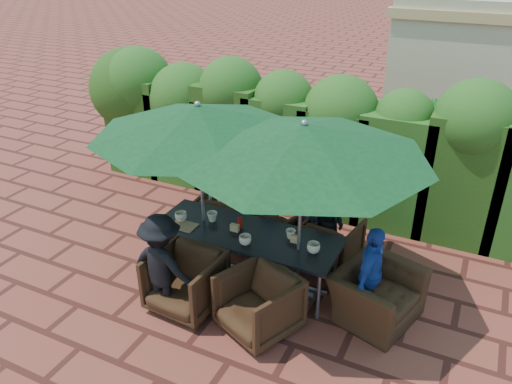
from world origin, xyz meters
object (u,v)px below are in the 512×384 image
at_px(dining_table, 246,237).
at_px(chair_near_right, 259,301).
at_px(chair_far_mid, 279,224).
at_px(umbrella_left, 198,120).
at_px(chair_far_right, 332,238).
at_px(chair_near_left, 185,279).
at_px(chair_end_right, 377,287).
at_px(umbrella_right, 303,140).
at_px(chair_far_left, 225,212).

distance_m(dining_table, chair_near_right, 1.05).
bearing_deg(chair_far_mid, umbrella_left, 70.94).
xyz_separation_m(chair_far_mid, chair_near_right, (0.51, -1.81, 0.04)).
bearing_deg(chair_far_right, chair_near_left, 62.67).
distance_m(chair_far_mid, chair_end_right, 1.98).
height_order(umbrella_right, chair_near_right, umbrella_right).
xyz_separation_m(umbrella_left, chair_far_right, (1.59, 0.92, -1.84)).
relative_size(umbrella_right, chair_far_mid, 3.96).
distance_m(chair_near_right, chair_end_right, 1.48).
relative_size(dining_table, chair_near_left, 2.96).
bearing_deg(dining_table, chair_end_right, 0.17).
distance_m(umbrella_left, chair_near_left, 2.00).
bearing_deg(dining_table, umbrella_left, 178.46).
relative_size(umbrella_right, chair_end_right, 2.96).
bearing_deg(umbrella_left, chair_far_mid, 52.35).
bearing_deg(dining_table, chair_near_left, -116.70).
bearing_deg(umbrella_right, chair_near_left, -146.79).
bearing_deg(chair_end_right, dining_table, 107.02).
bearing_deg(chair_far_left, chair_end_right, 158.18).
bearing_deg(chair_end_right, chair_far_left, 87.53).
relative_size(dining_table, chair_far_mid, 3.33).
bearing_deg(chair_end_right, chair_far_right, 60.13).
distance_m(dining_table, chair_far_right, 1.35).
distance_m(chair_far_right, chair_end_right, 1.28).
distance_m(chair_far_left, chair_far_right, 1.77).
bearing_deg(umbrella_left, chair_far_right, 29.92).
relative_size(chair_far_right, chair_near_left, 0.88).
bearing_deg(chair_far_left, umbrella_right, 145.84).
height_order(umbrella_right, chair_far_left, umbrella_right).
bearing_deg(chair_far_mid, chair_near_left, 93.29).
distance_m(chair_far_right, chair_near_left, 2.25).
xyz_separation_m(umbrella_left, chair_near_left, (0.24, -0.88, -1.79)).
relative_size(chair_far_right, chair_near_right, 0.89).
bearing_deg(dining_table, chair_far_right, 45.35).
xyz_separation_m(chair_far_left, chair_far_mid, (0.91, 0.04, -0.00)).
xyz_separation_m(dining_table, chair_near_right, (0.58, -0.84, -0.26)).
relative_size(umbrella_right, chair_near_left, 3.52).
height_order(chair_near_left, chair_end_right, chair_end_right).
xyz_separation_m(chair_far_left, chair_end_right, (2.64, -0.93, 0.06)).
xyz_separation_m(umbrella_right, chair_far_right, (0.15, 1.00, -1.84)).
bearing_deg(chair_near_right, chair_far_mid, 129.75).
bearing_deg(chair_near_left, chair_far_mid, 78.24).
distance_m(umbrella_left, chair_far_left, 2.05).
xyz_separation_m(chair_far_mid, chair_far_right, (0.85, -0.04, -0.01)).
height_order(dining_table, chair_far_right, same).
height_order(umbrella_right, chair_end_right, umbrella_right).
relative_size(umbrella_left, chair_near_right, 3.28).
bearing_deg(umbrella_right, umbrella_left, 176.61).
relative_size(dining_table, umbrella_right, 0.84).
bearing_deg(chair_far_right, chair_far_mid, 6.94).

